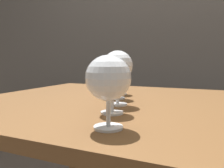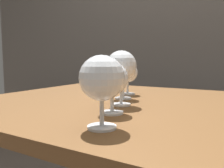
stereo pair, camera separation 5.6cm
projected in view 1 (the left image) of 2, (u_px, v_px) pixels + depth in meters
back_wall at (196, 2)px, 1.73m from camera, size 5.00×0.08×2.60m
dining_table at (167, 130)px, 0.71m from camera, size 1.33×0.86×0.71m
wine_glass_rose at (108, 79)px, 0.43m from camera, size 0.09×0.09×0.14m
wine_glass_white at (112, 79)px, 0.56m from camera, size 0.08×0.08×0.13m
wine_glass_chardonnay at (118, 66)px, 0.66m from camera, size 0.09×0.09×0.16m
wine_glass_merlot at (117, 71)px, 0.78m from camera, size 0.09×0.09×0.14m
wine_glass_amber at (119, 73)px, 0.89m from camera, size 0.08×0.08×0.13m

